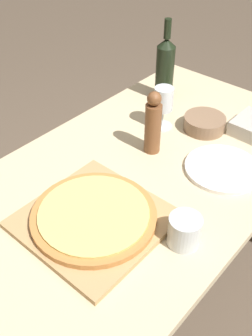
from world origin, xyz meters
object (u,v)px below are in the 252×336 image
(wine_bottle, at_px, (165,68))
(wine_glass, at_px, (164,101))
(pepper_mill, at_px, (153,124))
(small_bowl, at_px, (204,123))
(pizza, at_px, (94,215))

(wine_bottle, relative_size, wine_glass, 2.04)
(pepper_mill, bearing_deg, small_bowl, 74.25)
(pizza, distance_m, wine_glass, 0.55)
(pizza, height_order, wine_glass, wine_glass)
(pizza, bearing_deg, wine_bottle, 111.86)
(pepper_mill, distance_m, wine_glass, 0.16)
(wine_bottle, bearing_deg, small_bowl, -19.45)
(pizza, bearing_deg, small_bowl, 92.03)
(pepper_mill, relative_size, small_bowl, 1.48)
(pizza, xyz_separation_m, wine_glass, (-0.15, 0.53, 0.08))
(wine_glass, bearing_deg, pepper_mill, -66.07)
(pizza, bearing_deg, wine_glass, 106.24)
(pizza, height_order, small_bowl, small_bowl)
(wine_glass, bearing_deg, wine_bottle, 125.66)
(wine_bottle, xyz_separation_m, pepper_mill, (0.20, -0.33, -0.03))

